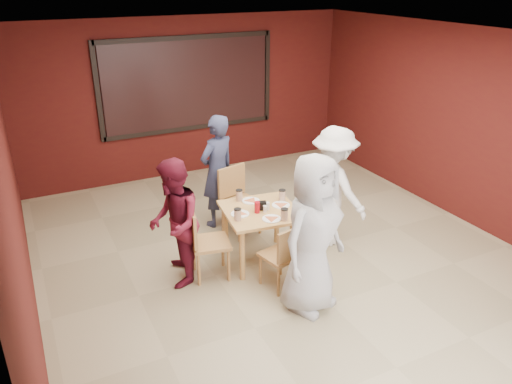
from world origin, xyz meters
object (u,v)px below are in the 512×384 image
chair_right (310,217)px  diner_left (174,223)px  chair_back (238,196)px  chair_front (284,253)px  diner_back (217,171)px  chair_left (204,239)px  diner_right (333,187)px  diner_front (312,235)px  dining_table (261,216)px

chair_right → diner_left: diner_left is taller
chair_back → diner_left: 1.47m
chair_front → diner_back: (-0.05, 1.89, 0.36)m
chair_front → chair_left: (-0.75, 0.65, 0.05)m
diner_back → diner_right: bearing=113.0°
diner_front → diner_right: bearing=25.4°
chair_back → chair_left: chair_back is taller
diner_back → diner_right: (1.19, -1.19, -0.01)m
dining_table → chair_back: chair_back is taller
chair_front → diner_left: 1.33m
chair_left → diner_left: 0.42m
diner_right → diner_back: bearing=31.7°
chair_front → chair_back: 1.56m
chair_front → chair_back: chair_back is taller
chair_right → chair_left: bearing=-177.5°
diner_left → diner_right: bearing=106.1°
diner_front → diner_left: size_ratio=1.16×
chair_left → diner_front: bearing=-51.9°
diner_back → diner_left: diner_back is taller
chair_right → diner_left: (-1.87, 0.00, 0.34)m
chair_back → diner_front: 2.01m
dining_table → chair_back: (0.06, 0.86, -0.09)m
chair_back → chair_right: size_ratio=1.25×
chair_front → chair_back: bearing=86.0°
chair_front → diner_front: 0.61m
dining_table → diner_front: size_ratio=0.56×
diner_front → diner_back: diner_front is taller
chair_front → diner_front: bearing=-77.3°
chair_front → diner_left: bearing=146.2°
chair_front → diner_left: (-1.07, 0.72, 0.31)m
chair_left → chair_right: 1.55m
chair_back → diner_front: bearing=-90.4°
dining_table → chair_front: dining_table is taller
chair_back → diner_right: size_ratio=0.58×
chair_front → chair_back: size_ratio=0.86×
diner_front → chair_front: bearing=80.9°
chair_right → diner_front: diner_front is taller
diner_left → diner_right: diner_right is taller
chair_left → diner_front: diner_front is taller
diner_left → diner_right: (2.21, -0.01, 0.05)m
chair_front → diner_right: diner_right is taller
dining_table → diner_right: diner_right is taller
diner_right → chair_right: bearing=74.9°
chair_right → diner_left: size_ratio=0.50×
diner_front → diner_back: size_ratio=1.09×
dining_table → diner_back: bearing=94.4°
chair_front → chair_left: bearing=139.0°
chair_back → diner_left: diner_left is taller
chair_left → diner_right: bearing=1.7°
chair_left → diner_right: 1.91m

